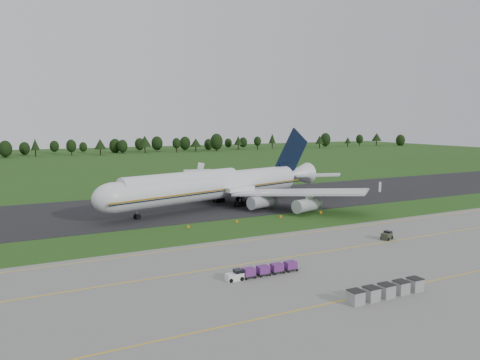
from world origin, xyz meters
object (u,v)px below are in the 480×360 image
utility_cart (387,236)px  uld_row (386,291)px  edge_markers (259,219)px  aircraft (216,185)px  baggage_train (261,271)px

utility_cart → uld_row: size_ratio=0.22×
uld_row → utility_cart: bearing=45.7°
utility_cart → uld_row: 29.10m
edge_markers → aircraft: bearing=94.9°
baggage_train → edge_markers: (17.57, 31.89, -0.50)m
uld_row → baggage_train: bearing=125.0°
baggage_train → utility_cart: baggage_train is taller
aircraft → edge_markers: 19.87m
aircraft → baggage_train: 53.61m
edge_markers → uld_row: bearing=-99.8°
utility_cart → uld_row: bearing=-134.3°
baggage_train → utility_cart: 30.81m
uld_row → edge_markers: uld_row is taller
baggage_train → edge_markers: bearing=61.2°
aircraft → utility_cart: aircraft is taller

